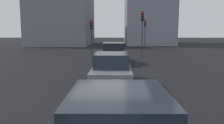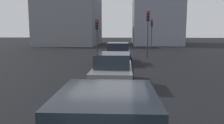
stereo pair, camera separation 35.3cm
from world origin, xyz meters
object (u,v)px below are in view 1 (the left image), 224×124
Objects in this scene: car_grey_second at (112,70)px; traffic_light_near_right at (145,28)px; traffic_light_near_left at (142,25)px; traffic_light_far_left at (91,30)px; car_navy_lead at (113,53)px.

traffic_light_near_right is (19.21, -3.81, 2.14)m from car_grey_second.
car_grey_second is 1.09× the size of traffic_light_near_right.
car_grey_second is 12.12m from traffic_light_near_left.
traffic_light_near_right is at bearing 136.37° from traffic_light_far_left.
car_navy_lead is 12.40m from traffic_light_near_right.
traffic_light_near_left reaches higher than car_grey_second.
traffic_light_near_left is at bearing -35.70° from car_navy_lead.
car_grey_second is at bearing 179.15° from car_navy_lead.
car_grey_second is 0.99× the size of traffic_light_near_left.
traffic_light_near_left is 1.22× the size of traffic_light_far_left.
car_navy_lead is 1.06× the size of car_grey_second.
traffic_light_far_left is at bearing 11.42° from car_grey_second.
car_navy_lead is 1.16× the size of traffic_light_near_right.
traffic_light_near_left is 7.73m from traffic_light_near_right.
traffic_light_near_right reaches higher than traffic_light_far_left.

